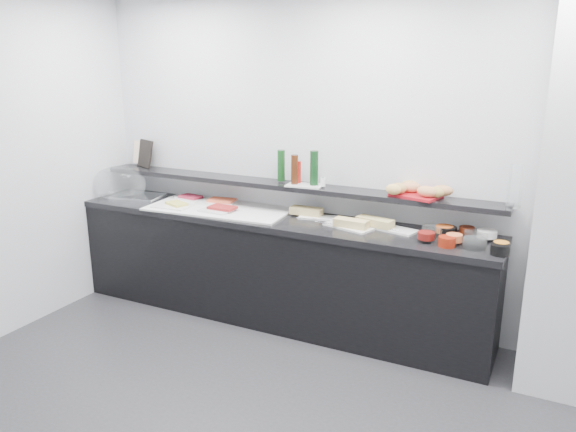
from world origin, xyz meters
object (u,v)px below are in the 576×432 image
at_px(cloche_base, 138,197).
at_px(framed_print, 145,153).
at_px(bread_tray, 416,195).
at_px(sandwich_plate_mid, 348,227).
at_px(condiment_tray, 305,185).
at_px(carafe, 515,186).

bearing_deg(cloche_base, framed_print, 103.80).
height_order(framed_print, bread_tray, framed_print).
xyz_separation_m(sandwich_plate_mid, condiment_tray, (-0.45, 0.17, 0.25)).
height_order(sandwich_plate_mid, carafe, carafe).
distance_m(condiment_tray, carafe, 1.60).
bearing_deg(condiment_tray, bread_tray, -4.60).
relative_size(condiment_tray, carafe, 0.97).
height_order(framed_print, condiment_tray, framed_print).
bearing_deg(framed_print, sandwich_plate_mid, 16.26).
bearing_deg(sandwich_plate_mid, bread_tray, 41.38).
xyz_separation_m(framed_print, carafe, (3.32, -0.07, 0.02)).
bearing_deg(cloche_base, bread_tray, -4.74).
bearing_deg(sandwich_plate_mid, framed_print, -169.60).
height_order(cloche_base, bread_tray, bread_tray).
bearing_deg(framed_print, cloche_base, -43.52).
bearing_deg(sandwich_plate_mid, condiment_tray, 177.01).
relative_size(cloche_base, bread_tray, 1.27).
bearing_deg(condiment_tray, framed_print, 169.67).
relative_size(cloche_base, condiment_tray, 1.50).
bearing_deg(bread_tray, cloche_base, -161.24).
height_order(cloche_base, sandwich_plate_mid, cloche_base).
xyz_separation_m(cloche_base, carafe, (3.21, 0.20, 0.38)).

